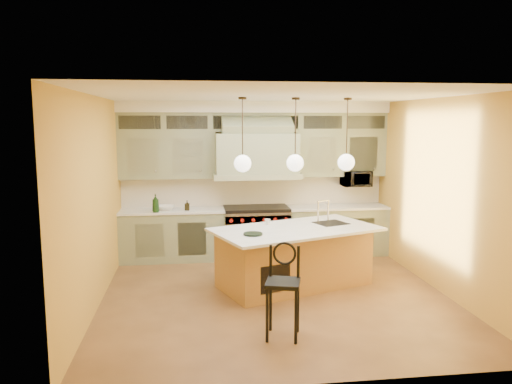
{
  "coord_description": "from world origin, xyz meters",
  "views": [
    {
      "loc": [
        -1.19,
        -6.95,
        2.56
      ],
      "look_at": [
        -0.19,
        0.7,
        1.45
      ],
      "focal_mm": 35.0,
      "sensor_mm": 36.0,
      "label": 1
    }
  ],
  "objects": [
    {
      "name": "floor",
      "position": [
        0.0,
        0.0,
        0.0
      ],
      "size": [
        5.0,
        5.0,
        0.0
      ],
      "primitive_type": "plane",
      "color": "brown",
      "rests_on": "ground"
    },
    {
      "name": "pendant_left",
      "position": [
        -0.43,
        0.45,
        1.95
      ],
      "size": [
        0.26,
        0.26,
        1.11
      ],
      "color": "#2D2319",
      "rests_on": "ceiling"
    },
    {
      "name": "kitchen_island",
      "position": [
        0.38,
        0.45,
        0.47
      ],
      "size": [
        2.79,
        2.11,
        1.35
      ],
      "rotation": [
        0.0,
        0.0,
        0.36
      ],
      "color": "#AA713C",
      "rests_on": "floor"
    },
    {
      "name": "wall_back",
      "position": [
        0.0,
        2.5,
        1.45
      ],
      "size": [
        5.0,
        0.0,
        5.0
      ],
      "primitive_type": "plane",
      "rotation": [
        1.57,
        0.0,
        0.0
      ],
      "color": "gold",
      "rests_on": "ground"
    },
    {
      "name": "ceiling",
      "position": [
        0.0,
        0.0,
        2.9
      ],
      "size": [
        5.0,
        5.0,
        0.0
      ],
      "primitive_type": "plane",
      "rotation": [
        3.14,
        0.0,
        0.0
      ],
      "color": "white",
      "rests_on": "wall_back"
    },
    {
      "name": "wall_left",
      "position": [
        -2.5,
        0.0,
        1.45
      ],
      "size": [
        0.0,
        5.0,
        5.0
      ],
      "primitive_type": "plane",
      "rotation": [
        1.57,
        0.0,
        1.57
      ],
      "color": "gold",
      "rests_on": "ground"
    },
    {
      "name": "counter_stool",
      "position": [
        -0.14,
        -1.37,
        0.64
      ],
      "size": [
        0.48,
        0.48,
        1.12
      ],
      "rotation": [
        0.0,
        0.0,
        -0.28
      ],
      "color": "black",
      "rests_on": "floor"
    },
    {
      "name": "oil_bottle_b",
      "position": [
        -1.28,
        2.05,
        1.03
      ],
      "size": [
        0.09,
        0.09,
        0.18
      ],
      "primitive_type": "imported",
      "rotation": [
        0.0,
        0.0,
        -0.11
      ],
      "color": "black",
      "rests_on": "back_cabinetry"
    },
    {
      "name": "wall_front",
      "position": [
        0.0,
        -2.5,
        1.45
      ],
      "size": [
        5.0,
        0.0,
        5.0
      ],
      "primitive_type": "plane",
      "rotation": [
        -1.57,
        0.0,
        0.0
      ],
      "color": "gold",
      "rests_on": "ground"
    },
    {
      "name": "microwave",
      "position": [
        1.95,
        2.25,
        1.45
      ],
      "size": [
        0.54,
        0.37,
        0.3
      ],
      "primitive_type": "imported",
      "color": "black",
      "rests_on": "back_cabinetry"
    },
    {
      "name": "oil_bottle_a",
      "position": [
        -1.83,
        1.92,
        1.1
      ],
      "size": [
        0.13,
        0.13,
        0.33
      ],
      "primitive_type": "imported",
      "rotation": [
        0.0,
        0.0,
        0.02
      ],
      "color": "black",
      "rests_on": "back_cabinetry"
    },
    {
      "name": "back_cabinetry",
      "position": [
        0.0,
        2.23,
        1.43
      ],
      "size": [
        5.0,
        0.77,
        2.9
      ],
      "color": "gray",
      "rests_on": "floor"
    },
    {
      "name": "pendant_center",
      "position": [
        0.37,
        0.45,
        1.95
      ],
      "size": [
        0.26,
        0.26,
        1.11
      ],
      "color": "#2D2319",
      "rests_on": "ceiling"
    },
    {
      "name": "range",
      "position": [
        0.0,
        2.14,
        0.49
      ],
      "size": [
        1.2,
        0.74,
        0.96
      ],
      "color": "silver",
      "rests_on": "floor"
    },
    {
      "name": "fruit_bowl",
      "position": [
        -1.66,
        2.15,
        0.98
      ],
      "size": [
        0.34,
        0.34,
        0.08
      ],
      "primitive_type": "imported",
      "rotation": [
        0.0,
        0.0,
        -0.07
      ],
      "color": "white",
      "rests_on": "back_cabinetry"
    },
    {
      "name": "wall_right",
      "position": [
        2.5,
        0.0,
        1.45
      ],
      "size": [
        0.0,
        5.0,
        5.0
      ],
      "primitive_type": "plane",
      "rotation": [
        1.57,
        0.0,
        -1.57
      ],
      "color": "gold",
      "rests_on": "ground"
    },
    {
      "name": "cup",
      "position": [
        -0.01,
        0.72,
        0.96
      ],
      "size": [
        0.11,
        0.11,
        0.09
      ],
      "primitive_type": "imported",
      "rotation": [
        0.0,
        0.0,
        0.13
      ],
      "color": "silver",
      "rests_on": "kitchen_island"
    },
    {
      "name": "pendant_right",
      "position": [
        1.17,
        0.45,
        1.95
      ],
      "size": [
        0.26,
        0.26,
        1.11
      ],
      "color": "#2D2319",
      "rests_on": "ceiling"
    }
  ]
}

